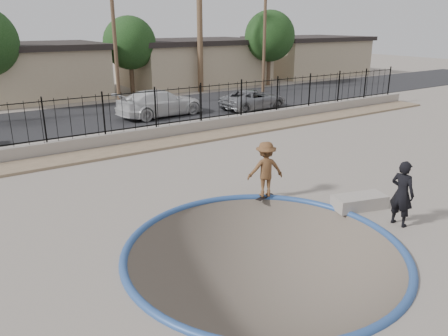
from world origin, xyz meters
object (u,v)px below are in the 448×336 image
at_px(car_c, 160,103).
at_px(car_d, 254,99).
at_px(skateboard, 265,197).
at_px(concrete_ledge, 359,202).
at_px(videographer, 402,193).
at_px(skater, 265,172).

height_order(car_c, car_d, car_c).
relative_size(skateboard, concrete_ledge, 0.47).
xyz_separation_m(videographer, car_c, (1.02, 16.95, -0.12)).
bearing_deg(skateboard, skater, -169.57).
bearing_deg(skater, skateboard, -132.01).
distance_m(skateboard, videographer, 4.11).
bearing_deg(skater, car_c, -80.81).
xyz_separation_m(skater, videographer, (1.89, -3.55, 0.04)).
distance_m(skater, videographer, 4.02).
xyz_separation_m(concrete_ledge, car_d, (6.88, 14.18, 0.47)).
bearing_deg(concrete_ledge, car_c, 86.27).
bearing_deg(skater, videographer, 139.51).
height_order(skateboard, videographer, videographer).
relative_size(concrete_ledge, car_d, 0.35).
bearing_deg(concrete_ledge, videographer, -90.00).
height_order(concrete_ledge, car_c, car_c).
relative_size(videographer, concrete_ledge, 1.16).
distance_m(videographer, concrete_ledge, 1.54).
relative_size(skateboard, car_d, 0.17).
xyz_separation_m(videographer, concrete_ledge, (0.00, 1.36, -0.73)).
distance_m(skateboard, concrete_ledge, 2.89).
height_order(videographer, concrete_ledge, videographer).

